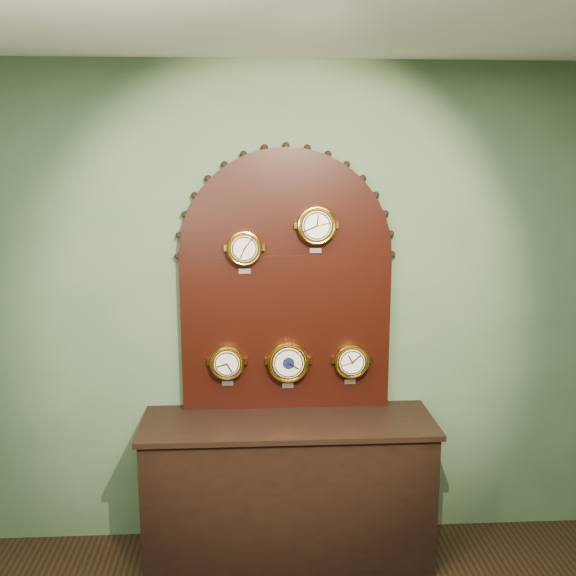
{
  "coord_description": "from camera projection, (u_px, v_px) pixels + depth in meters",
  "views": [
    {
      "loc": [
        -0.21,
        -1.28,
        2.28
      ],
      "look_at": [
        0.0,
        2.25,
        1.58
      ],
      "focal_mm": 41.71,
      "sensor_mm": 36.0,
      "label": 1
    }
  ],
  "objects": [
    {
      "name": "shop_counter",
      "position": [
        288.0,
        491.0,
        3.82
      ],
      "size": [
        1.6,
        0.5,
        0.8
      ],
      "primitive_type": "cube",
      "color": "black",
      "rests_on": "ground_plane"
    },
    {
      "name": "display_board",
      "position": [
        286.0,
        273.0,
        3.79
      ],
      "size": [
        1.26,
        0.06,
        1.53
      ],
      "color": "black",
      "rests_on": "shop_counter"
    },
    {
      "name": "arabic_clock",
      "position": [
        316.0,
        225.0,
        3.69
      ],
      "size": [
        0.22,
        0.08,
        0.27
      ],
      "color": "gold",
      "rests_on": "display_board"
    },
    {
      "name": "barometer",
      "position": [
        288.0,
        362.0,
        3.83
      ],
      "size": [
        0.24,
        0.08,
        0.29
      ],
      "color": "gold",
      "rests_on": "display_board"
    },
    {
      "name": "hygrometer",
      "position": [
        227.0,
        362.0,
        3.81
      ],
      "size": [
        0.2,
        0.08,
        0.25
      ],
      "color": "gold",
      "rests_on": "display_board"
    },
    {
      "name": "roman_clock",
      "position": [
        244.0,
        248.0,
        3.69
      ],
      "size": [
        0.19,
        0.08,
        0.25
      ],
      "color": "gold",
      "rests_on": "display_board"
    },
    {
      "name": "tide_clock",
      "position": [
        351.0,
        361.0,
        3.85
      ],
      "size": [
        0.2,
        0.08,
        0.25
      ],
      "color": "gold",
      "rests_on": "display_board"
    },
    {
      "name": "wall_back",
      "position": [
        286.0,
        310.0,
        3.89
      ],
      "size": [
        4.0,
        0.0,
        4.0
      ],
      "primitive_type": "plane",
      "rotation": [
        1.57,
        0.0,
        0.0
      ],
      "color": "#486444",
      "rests_on": "ground"
    }
  ]
}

